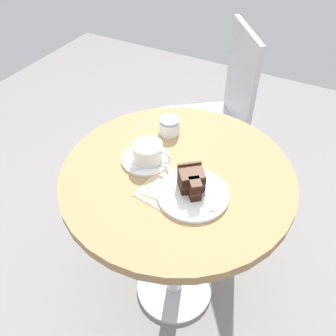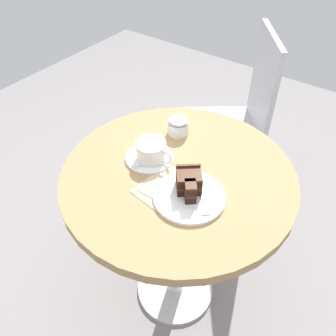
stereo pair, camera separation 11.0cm
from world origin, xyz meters
TOP-DOWN VIEW (x-y plane):
  - ground_plane at (0.00, 0.00)m, footprint 4.40×4.40m
  - cafe_table at (0.00, 0.00)m, footprint 0.76×0.76m
  - saucer at (-0.12, -0.00)m, footprint 0.16×0.16m
  - coffee_cup at (-0.11, -0.00)m, footprint 0.13×0.10m
  - teaspoon at (-0.10, -0.05)m, footprint 0.08×0.07m
  - cake_plate at (0.09, -0.07)m, footprint 0.22×0.22m
  - cake_slice at (0.07, -0.05)m, footprint 0.10×0.11m
  - fork at (0.14, -0.07)m, footprint 0.10×0.11m
  - napkin at (0.02, -0.08)m, footprint 0.19×0.19m
  - cafe_chair at (-0.12, 0.73)m, footprint 0.53×0.53m
  - sugar_pot at (-0.12, 0.17)m, footprint 0.08×0.08m

SIDE VIEW (x-z plane):
  - ground_plane at x=0.00m, z-range -0.01..0.00m
  - cafe_chair at x=-0.12m, z-range 0.07..1.00m
  - cafe_table at x=0.00m, z-range 0.25..0.99m
  - napkin at x=0.02m, z-range 0.74..0.74m
  - saucer at x=-0.12m, z-range 0.74..0.75m
  - cake_plate at x=0.09m, z-range 0.74..0.75m
  - teaspoon at x=-0.10m, z-range 0.75..0.75m
  - fork at x=0.14m, z-range 0.75..0.76m
  - sugar_pot at x=-0.12m, z-range 0.74..0.81m
  - coffee_cup at x=-0.11m, z-range 0.75..0.81m
  - cake_slice at x=0.07m, z-range 0.75..0.82m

